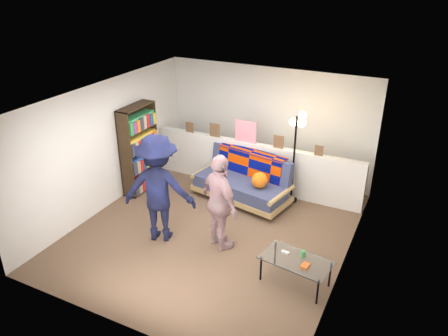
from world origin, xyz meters
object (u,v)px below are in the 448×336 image
at_px(coffee_table, 296,261).
at_px(floor_lamp, 297,139).
at_px(futon_sofa, 244,182).
at_px(person_right, 220,203).
at_px(person_left, 159,189).
at_px(bookshelf, 139,151).

relative_size(coffee_table, floor_lamp, 0.59).
bearing_deg(futon_sofa, person_right, -79.33).
height_order(floor_lamp, person_right, floor_lamp).
bearing_deg(futon_sofa, coffee_table, -49.15).
relative_size(coffee_table, person_left, 0.57).
bearing_deg(floor_lamp, person_left, -125.92).
xyz_separation_m(futon_sofa, coffee_table, (1.71, -1.98, 0.01)).
relative_size(futon_sofa, person_left, 1.10).
bearing_deg(bookshelf, floor_lamp, 17.14).
bearing_deg(person_right, floor_lamp, -73.39).
distance_m(coffee_table, floor_lamp, 2.67).
height_order(futon_sofa, person_right, person_right).
distance_m(bookshelf, floor_lamp, 3.15).
bearing_deg(bookshelf, person_left, -43.93).
bearing_deg(futon_sofa, bookshelf, -165.74).
distance_m(floor_lamp, person_left, 2.77).
distance_m(futon_sofa, person_left, 2.05).
bearing_deg(coffee_table, bookshelf, 159.06).
relative_size(bookshelf, floor_lamp, 0.98).
bearing_deg(person_left, coffee_table, 158.21).
xyz_separation_m(bookshelf, floor_lamp, (2.97, 0.92, 0.46)).
height_order(coffee_table, floor_lamp, floor_lamp).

